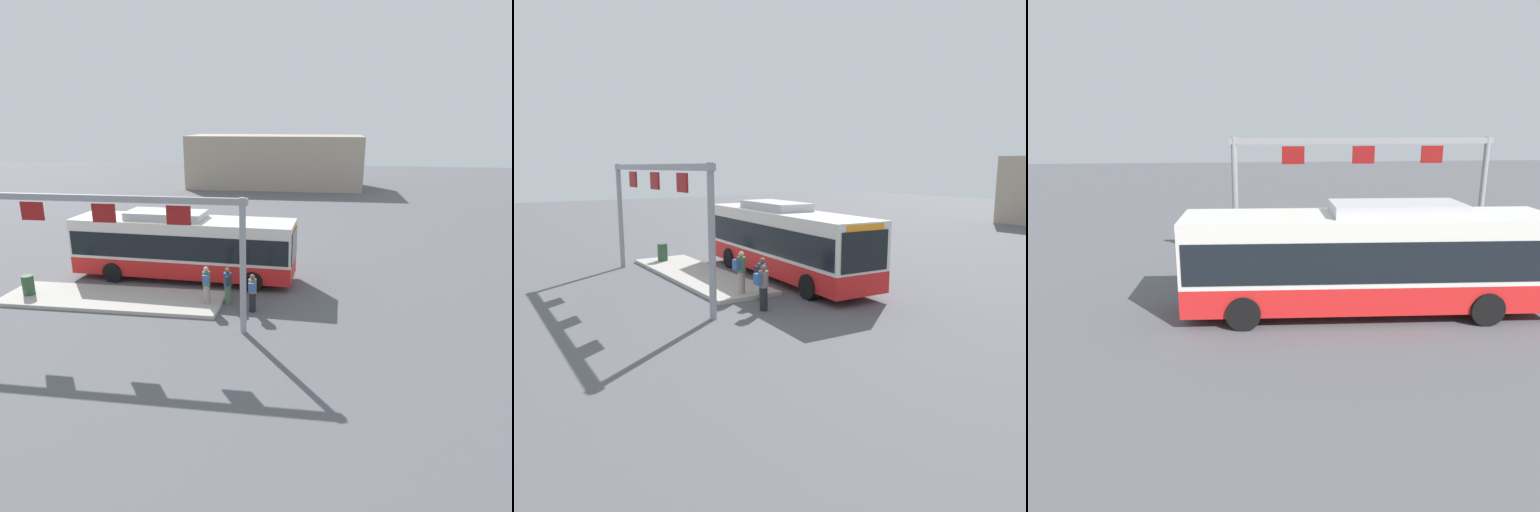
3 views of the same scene
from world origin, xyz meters
TOP-DOWN VIEW (x-y plane):
  - ground_plane at (0.00, 0.00)m, footprint 120.00×120.00m
  - platform_curb at (-2.39, -3.29)m, footprint 10.00×2.80m
  - bus_main at (-0.01, 0.00)m, footprint 11.24×3.10m
  - person_boarding at (4.03, -3.67)m, footprint 0.35×0.53m
  - person_waiting_near at (2.00, -3.43)m, footprint 0.39×0.56m
  - person_waiting_mid at (2.84, -2.98)m, footprint 0.50×0.60m
  - platform_sign_gantry at (-1.24, -5.60)m, footprint 10.81×0.24m
  - trash_bin at (-6.30, -3.52)m, footprint 0.52×0.52m

SIDE VIEW (x-z plane):
  - ground_plane at x=0.00m, z-range 0.00..0.00m
  - platform_curb at x=-2.39m, z-range 0.00..0.16m
  - trash_bin at x=-6.30m, z-range 0.16..1.06m
  - person_boarding at x=4.03m, z-range 0.06..1.73m
  - person_waiting_mid at x=2.84m, z-range 0.06..1.73m
  - person_waiting_near at x=2.00m, z-range 0.22..1.89m
  - bus_main at x=-0.01m, z-range 0.08..3.54m
  - platform_sign_gantry at x=-1.24m, z-range 1.23..6.43m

